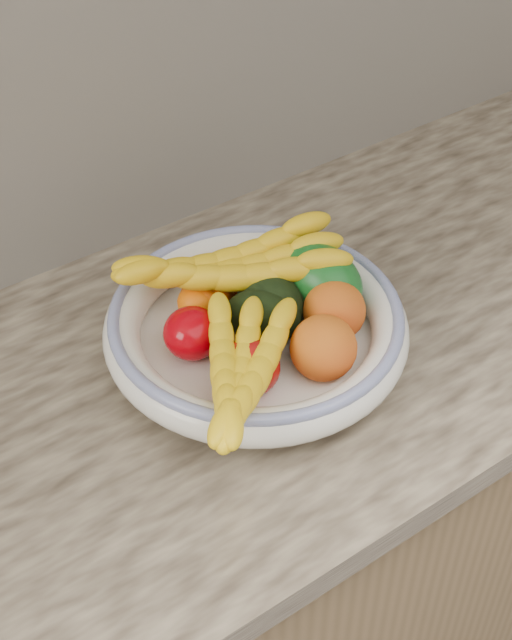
% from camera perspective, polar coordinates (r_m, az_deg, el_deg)
% --- Properties ---
extents(kitchen_counter, '(2.44, 0.66, 1.40)m').
position_cam_1_polar(kitchen_counter, '(1.52, -0.57, -13.61)').
color(kitchen_counter, brown).
rests_on(kitchen_counter, ground).
extents(fruit_bowl, '(0.39, 0.39, 0.08)m').
position_cam_1_polar(fruit_bowl, '(1.14, 0.00, -0.43)').
color(fruit_bowl, white).
rests_on(fruit_bowl, kitchen_counter).
extents(clementine_back_left, '(0.06, 0.06, 0.05)m').
position_cam_1_polar(clementine_back_left, '(1.17, -3.81, 1.15)').
color(clementine_back_left, orange).
rests_on(clementine_back_left, fruit_bowl).
extents(clementine_back_right, '(0.07, 0.07, 0.05)m').
position_cam_1_polar(clementine_back_right, '(1.20, -1.24, 2.77)').
color(clementine_back_right, '#E45A04').
rests_on(clementine_back_right, fruit_bowl).
extents(clementine_back_mid, '(0.07, 0.07, 0.05)m').
position_cam_1_polar(clementine_back_mid, '(1.18, -2.83, 1.83)').
color(clementine_back_mid, '#ED4F04').
rests_on(clementine_back_mid, fruit_bowl).
extents(clementine_extra, '(0.06, 0.06, 0.05)m').
position_cam_1_polar(clementine_extra, '(1.17, -3.52, 1.45)').
color(clementine_extra, '#F26005').
rests_on(clementine_extra, fruit_bowl).
extents(tomato_left, '(0.08, 0.08, 0.07)m').
position_cam_1_polar(tomato_left, '(1.11, -4.11, -0.85)').
color(tomato_left, '#A70009').
rests_on(tomato_left, fruit_bowl).
extents(tomato_near_left, '(0.09, 0.09, 0.07)m').
position_cam_1_polar(tomato_near_left, '(1.06, -0.44, -3.07)').
color(tomato_near_left, '#A40D0A').
rests_on(tomato_near_left, fruit_bowl).
extents(avocado_center, '(0.12, 0.12, 0.07)m').
position_cam_1_polar(avocado_center, '(1.13, 0.41, 0.23)').
color(avocado_center, black).
rests_on(avocado_center, fruit_bowl).
extents(avocado_right, '(0.08, 0.11, 0.08)m').
position_cam_1_polar(avocado_right, '(1.15, 0.93, 1.36)').
color(avocado_right, black).
rests_on(avocado_right, fruit_bowl).
extents(green_mango, '(0.13, 0.15, 0.12)m').
position_cam_1_polar(green_mango, '(1.17, 4.01, 2.65)').
color(green_mango, '#0E4A15').
rests_on(green_mango, fruit_bowl).
extents(peach_front, '(0.09, 0.09, 0.08)m').
position_cam_1_polar(peach_front, '(1.08, 4.33, -1.79)').
color(peach_front, orange).
rests_on(peach_front, fruit_bowl).
extents(peach_right, '(0.10, 0.10, 0.08)m').
position_cam_1_polar(peach_right, '(1.13, 5.03, 0.58)').
color(peach_right, orange).
rests_on(peach_right, fruit_bowl).
extents(banana_bunch_back, '(0.34, 0.22, 0.09)m').
position_cam_1_polar(banana_bunch_back, '(1.16, -1.65, 3.09)').
color(banana_bunch_back, yellow).
rests_on(banana_bunch_back, fruit_bowl).
extents(banana_bunch_front, '(0.27, 0.28, 0.08)m').
position_cam_1_polar(banana_bunch_front, '(1.02, -1.01, -3.78)').
color(banana_bunch_front, yellow).
rests_on(banana_bunch_front, fruit_bowl).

